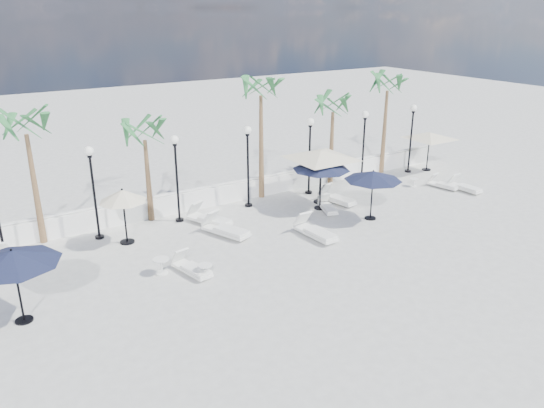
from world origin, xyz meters
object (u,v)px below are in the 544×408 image
lounger_3 (315,231)px  lounger_7 (337,198)px  lounger_5 (328,207)px  lounger_2 (226,229)px  parasol_cream_sq_a (321,151)px  parasol_cream_small (123,196)px  lounger_4 (209,218)px  parasol_navy_mid (321,165)px  parasol_cream_sq_b (430,133)px  parasol_navy_right (373,176)px  lounger_8 (465,186)px  parasol_navy_left (13,258)px  lounger_6 (443,184)px  lounger_0 (192,267)px

lounger_3 → lounger_7: size_ratio=1.05×
lounger_5 → lounger_2: bearing=-160.0°
parasol_cream_sq_a → lounger_7: bearing=-37.4°
parasol_cream_sq_a → parasol_cream_small: size_ratio=2.47×
lounger_3 → lounger_4: (-3.07, 3.57, 0.00)m
parasol_navy_mid → parasol_cream_sq_b: bearing=11.0°
lounger_2 → parasol_navy_right: size_ratio=0.90×
lounger_8 → parasol_cream_sq_a: 8.12m
lounger_3 → lounger_4: bearing=126.1°
parasol_navy_left → parasol_navy_mid: size_ratio=1.02×
lounger_8 → parasol_cream_sq_b: 4.29m
parasol_navy_left → parasol_cream_sq_b: size_ratio=0.57×
lounger_3 → parasol_cream_small: parasol_cream_small is taller
parasol_cream_small → lounger_8: bearing=-9.9°
lounger_3 → lounger_7: (3.30, 2.73, -0.02)m
parasol_cream_sq_b → parasol_cream_small: size_ratio=2.07×
lounger_5 → parasol_navy_left: size_ratio=0.63×
lounger_7 → parasol_cream_sq_a: 2.46m
lounger_2 → parasol_cream_small: bearing=137.0°
lounger_3 → parasol_cream_sq_a: parasol_cream_sq_a is taller
lounger_3 → parasol_navy_right: parasol_navy_right is taller
lounger_6 → lounger_3: bearing=177.5°
lounger_4 → lounger_6: (12.48, -2.02, -0.06)m
lounger_6 → parasol_navy_left: size_ratio=0.62×
lounger_5 → parasol_navy_left: parasol_navy_left is taller
lounger_5 → parasol_cream_small: (-8.95, 1.47, 1.76)m
lounger_5 → parasol_navy_mid: parasol_navy_mid is taller
lounger_7 → lounger_0: bearing=-173.0°
lounger_4 → parasol_cream_sq_a: parasol_cream_sq_a is taller
lounger_5 → lounger_6: size_ratio=1.00×
parasol_navy_left → parasol_navy_right: parasol_navy_left is taller
lounger_2 → parasol_cream_sq_a: bearing=-10.7°
parasol_navy_left → lounger_3: bearing=1.9°
parasol_navy_right → lounger_2: bearing=164.0°
lounger_8 → parasol_cream_small: size_ratio=0.80×
lounger_0 → parasol_cream_sq_b: (16.74, 4.50, 1.97)m
lounger_7 → parasol_navy_left: 14.84m
parasol_navy_left → lounger_4: bearing=26.1°
lounger_5 → lounger_8: bearing=10.0°
lounger_0 → parasol_navy_mid: (7.73, 2.76, 1.87)m
parasol_navy_left → parasol_cream_small: (4.40, 3.93, -0.15)m
lounger_5 → parasol_navy_right: parasol_navy_right is taller
parasol_cream_sq_a → parasol_navy_mid: bearing=-125.7°
parasol_cream_sq_b → parasol_cream_small: (-17.86, -0.73, -0.23)m
lounger_3 → parasol_cream_sq_a: 4.76m
lounger_8 → parasol_navy_right: (-6.70, -0.34, 1.76)m
parasol_navy_left → parasol_navy_right: 14.40m
lounger_0 → parasol_navy_right: parasol_navy_right is taller
lounger_5 → lounger_0: bearing=-143.2°
parasol_navy_mid → parasol_navy_right: bearing=-63.1°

